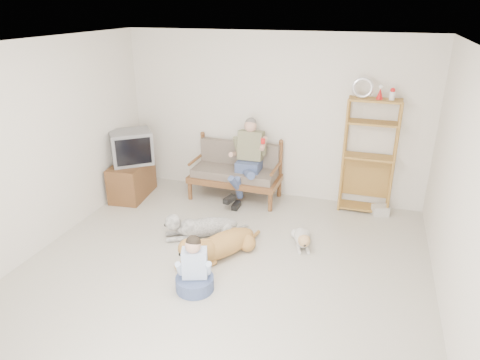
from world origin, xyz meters
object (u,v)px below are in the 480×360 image
(loveseat, at_px, (236,170))
(golden_retriever, at_px, (217,246))
(etagere, at_px, (369,155))
(tv_stand, at_px, (132,180))

(loveseat, xyz_separation_m, golden_retriever, (0.36, -1.92, -0.31))
(etagere, height_order, tv_stand, etagere)
(etagere, distance_m, tv_stand, 3.91)
(etagere, xyz_separation_m, tv_stand, (-3.80, -0.65, -0.62))
(loveseat, height_order, etagere, etagere)
(loveseat, xyz_separation_m, tv_stand, (-1.70, -0.53, -0.19))
(etagere, relative_size, tv_stand, 2.22)
(tv_stand, height_order, golden_retriever, tv_stand)
(loveseat, distance_m, tv_stand, 1.79)
(loveseat, distance_m, etagere, 2.15)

